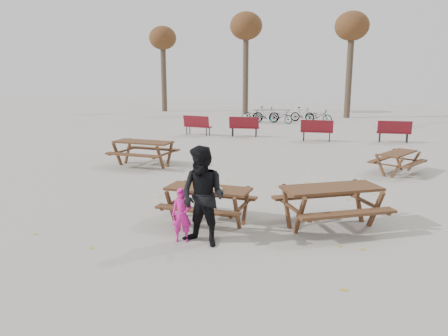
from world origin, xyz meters
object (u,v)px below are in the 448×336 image
(picnic_table_far, at_px, (397,163))
(adult, at_px, (203,196))
(soda_bottle, at_px, (199,185))
(child, at_px, (182,215))
(picnic_table_east, at_px, (331,207))
(picnic_table_north, at_px, (144,154))
(food_tray, at_px, (218,189))
(main_picnic_table, at_px, (208,196))

(picnic_table_far, bearing_deg, adult, 178.28)
(soda_bottle, xyz_separation_m, picnic_table_far, (4.13, 6.54, -0.50))
(soda_bottle, bearing_deg, child, -84.73)
(picnic_table_east, relative_size, picnic_table_north, 1.00)
(food_tray, height_order, soda_bottle, soda_bottle)
(main_picnic_table, height_order, soda_bottle, soda_bottle)
(picnic_table_east, distance_m, picnic_table_north, 7.96)
(food_tray, xyz_separation_m, picnic_table_far, (3.72, 6.51, -0.44))
(main_picnic_table, height_order, child, child)
(main_picnic_table, xyz_separation_m, soda_bottle, (-0.17, -0.11, 0.26))
(food_tray, relative_size, picnic_table_north, 0.09)
(main_picnic_table, relative_size, adult, 0.96)
(picnic_table_north, relative_size, picnic_table_far, 1.25)
(adult, relative_size, picnic_table_north, 0.93)
(food_tray, xyz_separation_m, soda_bottle, (-0.42, -0.03, 0.05))
(food_tray, relative_size, soda_bottle, 1.06)
(food_tray, xyz_separation_m, adult, (0.13, -1.12, 0.15))
(picnic_table_north, bearing_deg, soda_bottle, -48.30)
(soda_bottle, xyz_separation_m, picnic_table_north, (-4.13, 4.81, -0.41))
(soda_bottle, distance_m, picnic_table_north, 6.36)
(adult, bearing_deg, picnic_table_north, 139.83)
(adult, bearing_deg, main_picnic_table, 118.91)
(child, bearing_deg, picnic_table_north, 107.55)
(adult, relative_size, picnic_table_far, 1.16)
(picnic_table_east, bearing_deg, soda_bottle, 160.39)
(child, relative_size, picnic_table_far, 0.65)
(food_tray, height_order, adult, adult)
(child, bearing_deg, picnic_table_far, 43.91)
(food_tray, height_order, picnic_table_east, picnic_table_east)
(adult, xyz_separation_m, picnic_table_north, (-4.68, 5.90, -0.50))
(child, height_order, picnic_table_far, child)
(adult, distance_m, picnic_table_north, 7.54)
(soda_bottle, relative_size, adult, 0.09)
(adult, distance_m, picnic_table_east, 2.82)
(soda_bottle, relative_size, child, 0.16)
(child, distance_m, picnic_table_east, 3.13)
(soda_bottle, distance_m, picnic_table_far, 7.76)
(child, relative_size, picnic_table_east, 0.52)
(child, xyz_separation_m, picnic_table_east, (2.58, 1.77, -0.09))
(picnic_table_north, bearing_deg, food_tray, -45.35)
(child, distance_m, adult, 0.61)
(food_tray, xyz_separation_m, picnic_table_east, (2.26, 0.66, -0.36))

